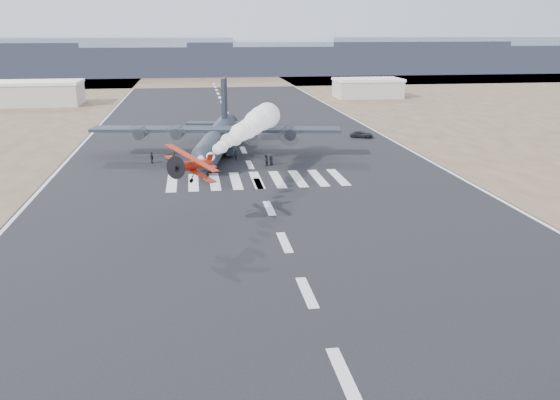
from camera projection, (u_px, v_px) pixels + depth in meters
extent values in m
plane|color=black|center=(343.00, 373.00, 37.42)|extent=(500.00, 500.00, 0.00)
cube|color=brown|center=(211.00, 79.00, 255.90)|extent=(500.00, 80.00, 0.00)
cube|color=slate|center=(67.00, 56.00, 272.88)|extent=(150.00, 50.00, 17.00)
cube|color=slate|center=(209.00, 60.00, 282.58)|extent=(150.00, 50.00, 13.00)
cube|color=slate|center=(341.00, 57.00, 291.44)|extent=(150.00, 50.00, 15.00)
cube|color=slate|center=(466.00, 54.00, 300.30)|extent=(150.00, 50.00, 17.00)
cube|color=#A7A194|center=(37.00, 94.00, 167.01)|extent=(24.00, 14.00, 6.00)
cube|color=white|center=(36.00, 82.00, 166.09)|extent=(24.50, 14.50, 0.80)
cube|color=#A7A194|center=(368.00, 89.00, 185.65)|extent=(20.00, 12.00, 5.20)
cube|color=white|center=(368.00, 80.00, 184.84)|extent=(20.50, 12.50, 0.80)
cylinder|color=red|center=(194.00, 165.00, 63.53)|extent=(2.77, 5.52, 0.99)
sphere|color=black|center=(194.00, 161.00, 63.63)|extent=(0.77, 0.77, 0.77)
cylinder|color=black|center=(185.00, 171.00, 61.04)|extent=(1.26, 0.99, 1.10)
cylinder|color=black|center=(184.00, 172.00, 60.67)|extent=(2.29, 0.84, 2.42)
cube|color=red|center=(193.00, 170.00, 63.22)|extent=(6.25, 3.12, 2.36)
cube|color=red|center=(191.00, 158.00, 62.54)|extent=(6.45, 3.18, 2.44)
cube|color=red|center=(201.00, 155.00, 65.76)|extent=(0.43, 0.97, 1.10)
cube|color=red|center=(201.00, 160.00, 65.91)|extent=(2.33, 1.46, 0.09)
cylinder|color=black|center=(184.00, 179.00, 63.23)|extent=(0.29, 0.50, 0.48)
cylinder|color=black|center=(199.00, 180.00, 62.90)|extent=(0.29, 0.50, 0.48)
sphere|color=white|center=(202.00, 160.00, 66.12)|extent=(0.77, 0.77, 0.77)
sphere|color=white|center=(209.00, 155.00, 68.60)|extent=(1.04, 1.04, 1.04)
sphere|color=white|center=(216.00, 150.00, 71.08)|extent=(1.31, 1.31, 1.31)
sphere|color=white|center=(222.00, 146.00, 73.56)|extent=(1.58, 1.58, 1.58)
sphere|color=white|center=(228.00, 142.00, 76.04)|extent=(1.85, 1.85, 1.85)
sphere|color=white|center=(233.00, 138.00, 78.52)|extent=(2.13, 2.13, 2.13)
sphere|color=white|center=(238.00, 134.00, 81.00)|extent=(2.40, 2.40, 2.40)
sphere|color=white|center=(243.00, 131.00, 83.49)|extent=(2.67, 2.67, 2.67)
sphere|color=white|center=(248.00, 128.00, 85.97)|extent=(2.94, 2.94, 2.94)
sphere|color=white|center=(252.00, 125.00, 88.45)|extent=(3.21, 3.21, 3.21)
sphere|color=white|center=(256.00, 122.00, 90.93)|extent=(3.48, 3.48, 3.48)
sphere|color=white|center=(260.00, 119.00, 93.41)|extent=(3.75, 3.75, 3.75)
sphere|color=white|center=(263.00, 116.00, 95.89)|extent=(4.02, 4.02, 4.02)
sphere|color=white|center=(267.00, 114.00, 98.37)|extent=(4.29, 4.29, 4.29)
cylinder|color=black|center=(217.00, 140.00, 100.59)|extent=(8.97, 29.40, 4.16)
sphere|color=black|center=(205.00, 158.00, 86.61)|extent=(4.16, 4.16, 4.16)
cone|color=black|center=(226.00, 126.00, 114.56)|extent=(5.14, 6.85, 4.16)
cube|color=black|center=(216.00, 129.00, 99.04)|extent=(41.73, 11.26, 0.52)
cylinder|color=black|center=(141.00, 133.00, 98.94)|extent=(2.51, 4.21, 1.87)
cylinder|color=#3F3F44|center=(138.00, 135.00, 96.94)|extent=(3.49, 0.64, 3.54)
cylinder|color=black|center=(178.00, 133.00, 98.81)|extent=(2.51, 4.21, 1.87)
cylinder|color=#3F3F44|center=(176.00, 135.00, 96.81)|extent=(3.49, 0.64, 3.54)
cylinder|color=black|center=(253.00, 133.00, 98.56)|extent=(2.51, 4.21, 1.87)
cylinder|color=#3F3F44|center=(252.00, 135.00, 96.56)|extent=(3.49, 0.64, 3.54)
cylinder|color=black|center=(290.00, 133.00, 98.43)|extent=(2.51, 4.21, 1.87)
cylinder|color=#3F3F44|center=(290.00, 135.00, 96.43)|extent=(3.49, 0.64, 3.54)
cube|color=black|center=(224.00, 100.00, 111.11)|extent=(1.40, 4.72, 8.32)
cube|color=black|center=(225.00, 123.00, 112.83)|extent=(14.87, 5.51, 0.36)
cube|color=black|center=(205.00, 148.00, 102.07)|extent=(2.27, 6.36, 1.66)
cylinder|color=black|center=(205.00, 151.00, 102.23)|extent=(0.70, 1.21, 1.14)
cube|color=black|center=(231.00, 148.00, 101.97)|extent=(2.27, 6.36, 1.66)
cylinder|color=black|center=(231.00, 151.00, 102.13)|extent=(0.70, 1.21, 1.14)
cylinder|color=black|center=(208.00, 168.00, 90.23)|extent=(0.57, 0.99, 0.94)
imported|color=black|center=(361.00, 134.00, 117.70)|extent=(4.95, 3.58, 1.25)
imported|color=black|center=(236.00, 155.00, 97.35)|extent=(0.69, 0.75, 1.64)
imported|color=black|center=(266.00, 160.00, 93.31)|extent=(0.98, 1.03, 1.82)
imported|color=black|center=(168.00, 159.00, 94.86)|extent=(1.22, 0.96, 1.71)
imported|color=black|center=(152.00, 158.00, 95.27)|extent=(0.98, 1.17, 1.77)
imported|color=black|center=(271.00, 160.00, 93.99)|extent=(0.89, 0.80, 1.55)
imported|color=black|center=(193.00, 159.00, 94.58)|extent=(1.13, 1.60, 1.66)
imported|color=black|center=(206.00, 156.00, 96.95)|extent=(0.71, 0.77, 1.71)
imported|color=black|center=(229.00, 152.00, 99.41)|extent=(0.93, 1.04, 1.82)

